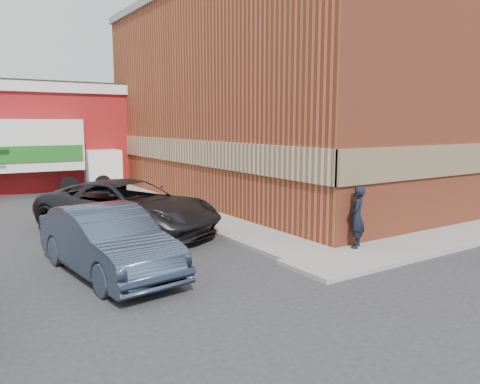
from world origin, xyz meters
TOP-DOWN VIEW (x-y plane):
  - ground at (0.00, 0.00)m, footprint 90.00×90.00m
  - brick_building at (8.50, 9.00)m, footprint 14.25×18.25m
  - sidewalk_west at (0.60, 9.00)m, footprint 1.80×18.00m
  - man at (2.05, -0.25)m, footprint 0.73×0.69m
  - sedan at (-4.21, 1.55)m, footprint 2.19×4.93m
  - suv_a at (-2.45, 5.13)m, footprint 5.30×6.74m
  - box_truck at (-3.29, 15.96)m, footprint 7.55×2.65m

SIDE VIEW (x-z plane):
  - ground at x=0.00m, z-range 0.00..0.00m
  - sidewalk_west at x=0.60m, z-range 0.00..0.12m
  - sedan at x=-4.21m, z-range 0.00..1.57m
  - suv_a at x=-2.45m, z-range 0.00..1.70m
  - man at x=2.05m, z-range 0.12..1.80m
  - box_truck at x=-3.29m, z-range 0.28..3.95m
  - brick_building at x=8.50m, z-range 0.00..9.36m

